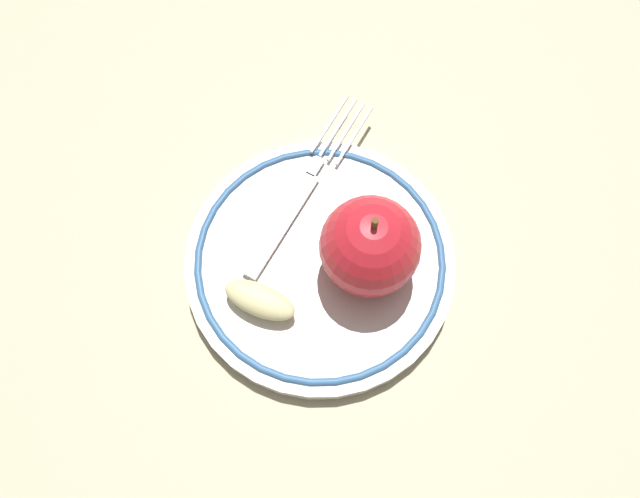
{
  "coord_description": "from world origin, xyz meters",
  "views": [
    {
      "loc": [
        0.02,
        -0.18,
        0.48
      ],
      "look_at": [
        0.01,
        -0.01,
        0.04
      ],
      "focal_mm": 35.0,
      "sensor_mm": 36.0,
      "label": 1
    }
  ],
  "objects_px": {
    "plate": "(320,262)",
    "apple_red_whole": "(370,246)",
    "fork": "(304,189)",
    "apple_slice_front": "(260,300)"
  },
  "relations": [
    {
      "from": "plate",
      "to": "apple_red_whole",
      "type": "xyz_separation_m",
      "value": [
        0.04,
        -0.0,
        0.05
      ]
    },
    {
      "from": "plate",
      "to": "fork",
      "type": "bearing_deg",
      "value": 106.72
    },
    {
      "from": "apple_slice_front",
      "to": "fork",
      "type": "bearing_deg",
      "value": -85.39
    },
    {
      "from": "fork",
      "to": "apple_red_whole",
      "type": "bearing_deg",
      "value": -113.21
    },
    {
      "from": "fork",
      "to": "apple_slice_front",
      "type": "bearing_deg",
      "value": -169.18
    },
    {
      "from": "apple_red_whole",
      "to": "apple_slice_front",
      "type": "height_order",
      "value": "apple_red_whole"
    },
    {
      "from": "plate",
      "to": "apple_slice_front",
      "type": "distance_m",
      "value": 0.06
    },
    {
      "from": "plate",
      "to": "apple_red_whole",
      "type": "distance_m",
      "value": 0.06
    },
    {
      "from": "apple_red_whole",
      "to": "fork",
      "type": "distance_m",
      "value": 0.09
    },
    {
      "from": "apple_slice_front",
      "to": "fork",
      "type": "relative_size",
      "value": 0.33
    }
  ]
}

